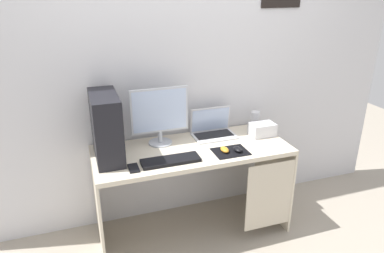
{
  "coord_description": "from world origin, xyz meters",
  "views": [
    {
      "loc": [
        -0.81,
        -2.36,
        1.93
      ],
      "look_at": [
        0.0,
        0.0,
        0.93
      ],
      "focal_mm": 33.44,
      "sensor_mm": 36.0,
      "label": 1
    }
  ],
  "objects_px": {
    "monitor": "(160,115)",
    "laptop": "(213,130)",
    "keyboard": "(171,160)",
    "pc_tower": "(106,127)",
    "mouse_right": "(238,149)",
    "cell_phone": "(134,168)",
    "projector": "(262,129)",
    "mouse_left": "(225,150)",
    "speaker": "(255,120)"
  },
  "relations": [
    {
      "from": "pc_tower",
      "to": "speaker",
      "type": "distance_m",
      "value": 1.3
    },
    {
      "from": "keyboard",
      "to": "mouse_right",
      "type": "distance_m",
      "value": 0.52
    },
    {
      "from": "projector",
      "to": "mouse_left",
      "type": "bearing_deg",
      "value": -155.39
    },
    {
      "from": "keyboard",
      "to": "mouse_left",
      "type": "height_order",
      "value": "mouse_left"
    },
    {
      "from": "laptop",
      "to": "mouse_right",
      "type": "height_order",
      "value": "laptop"
    },
    {
      "from": "keyboard",
      "to": "mouse_right",
      "type": "relative_size",
      "value": 4.38
    },
    {
      "from": "keyboard",
      "to": "cell_phone",
      "type": "distance_m",
      "value": 0.27
    },
    {
      "from": "mouse_left",
      "to": "cell_phone",
      "type": "distance_m",
      "value": 0.69
    },
    {
      "from": "projector",
      "to": "pc_tower",
      "type": "bearing_deg",
      "value": 179.9
    },
    {
      "from": "mouse_left",
      "to": "cell_phone",
      "type": "relative_size",
      "value": 0.74
    },
    {
      "from": "pc_tower",
      "to": "cell_phone",
      "type": "height_order",
      "value": "pc_tower"
    },
    {
      "from": "projector",
      "to": "keyboard",
      "type": "height_order",
      "value": "projector"
    },
    {
      "from": "mouse_right",
      "to": "keyboard",
      "type": "bearing_deg",
      "value": 179.45
    },
    {
      "from": "laptop",
      "to": "keyboard",
      "type": "bearing_deg",
      "value": -142.99
    },
    {
      "from": "pc_tower",
      "to": "projector",
      "type": "bearing_deg",
      "value": -0.1
    },
    {
      "from": "laptop",
      "to": "mouse_left",
      "type": "relative_size",
      "value": 3.64
    },
    {
      "from": "projector",
      "to": "mouse_right",
      "type": "bearing_deg",
      "value": -146.35
    },
    {
      "from": "keyboard",
      "to": "monitor",
      "type": "bearing_deg",
      "value": 88.35
    },
    {
      "from": "speaker",
      "to": "keyboard",
      "type": "distance_m",
      "value": 0.95
    },
    {
      "from": "keyboard",
      "to": "projector",
      "type": "bearing_deg",
      "value": 14.16
    },
    {
      "from": "mouse_left",
      "to": "mouse_right",
      "type": "xyz_separation_m",
      "value": [
        0.09,
        -0.02,
        0.0
      ]
    },
    {
      "from": "pc_tower",
      "to": "laptop",
      "type": "distance_m",
      "value": 0.9
    },
    {
      "from": "keyboard",
      "to": "mouse_right",
      "type": "bearing_deg",
      "value": -0.55
    },
    {
      "from": "speaker",
      "to": "keyboard",
      "type": "height_order",
      "value": "speaker"
    },
    {
      "from": "pc_tower",
      "to": "laptop",
      "type": "xyz_separation_m",
      "value": [
        0.87,
        0.13,
        -0.19
      ]
    },
    {
      "from": "mouse_left",
      "to": "keyboard",
      "type": "bearing_deg",
      "value": -177.31
    },
    {
      "from": "pc_tower",
      "to": "mouse_left",
      "type": "height_order",
      "value": "pc_tower"
    },
    {
      "from": "projector",
      "to": "speaker",
      "type": "bearing_deg",
      "value": 82.87
    },
    {
      "from": "laptop",
      "to": "mouse_left",
      "type": "height_order",
      "value": "laptop"
    },
    {
      "from": "monitor",
      "to": "mouse_right",
      "type": "xyz_separation_m",
      "value": [
        0.51,
        -0.33,
        -0.22
      ]
    },
    {
      "from": "pc_tower",
      "to": "mouse_right",
      "type": "xyz_separation_m",
      "value": [
        0.93,
        -0.22,
        -0.22
      ]
    },
    {
      "from": "speaker",
      "to": "cell_phone",
      "type": "distance_m",
      "value": 1.21
    },
    {
      "from": "pc_tower",
      "to": "projector",
      "type": "xyz_separation_m",
      "value": [
        1.26,
        -0.0,
        -0.19
      ]
    },
    {
      "from": "projector",
      "to": "mouse_right",
      "type": "relative_size",
      "value": 2.08
    },
    {
      "from": "pc_tower",
      "to": "monitor",
      "type": "distance_m",
      "value": 0.43
    },
    {
      "from": "pc_tower",
      "to": "keyboard",
      "type": "distance_m",
      "value": 0.51
    },
    {
      "from": "speaker",
      "to": "mouse_right",
      "type": "xyz_separation_m",
      "value": [
        -0.35,
        -0.38,
        -0.05
      ]
    },
    {
      "from": "monitor",
      "to": "laptop",
      "type": "height_order",
      "value": "monitor"
    },
    {
      "from": "projector",
      "to": "cell_phone",
      "type": "distance_m",
      "value": 1.14
    },
    {
      "from": "monitor",
      "to": "keyboard",
      "type": "xyz_separation_m",
      "value": [
        -0.01,
        -0.33,
        -0.23
      ]
    },
    {
      "from": "laptop",
      "to": "keyboard",
      "type": "distance_m",
      "value": 0.58
    },
    {
      "from": "pc_tower",
      "to": "mouse_left",
      "type": "xyz_separation_m",
      "value": [
        0.83,
        -0.2,
        -0.22
      ]
    },
    {
      "from": "monitor",
      "to": "laptop",
      "type": "distance_m",
      "value": 0.5
    },
    {
      "from": "monitor",
      "to": "pc_tower",
      "type": "bearing_deg",
      "value": -165.22
    },
    {
      "from": "mouse_left",
      "to": "cell_phone",
      "type": "bearing_deg",
      "value": -177.16
    },
    {
      "from": "speaker",
      "to": "keyboard",
      "type": "xyz_separation_m",
      "value": [
        -0.87,
        -0.37,
        -0.06
      ]
    },
    {
      "from": "projector",
      "to": "laptop",
      "type": "bearing_deg",
      "value": 160.57
    },
    {
      "from": "cell_phone",
      "to": "projector",
      "type": "bearing_deg",
      "value": 11.57
    },
    {
      "from": "keyboard",
      "to": "pc_tower",
      "type": "bearing_deg",
      "value": 151.89
    },
    {
      "from": "pc_tower",
      "to": "mouse_left",
      "type": "bearing_deg",
      "value": -13.31
    }
  ]
}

